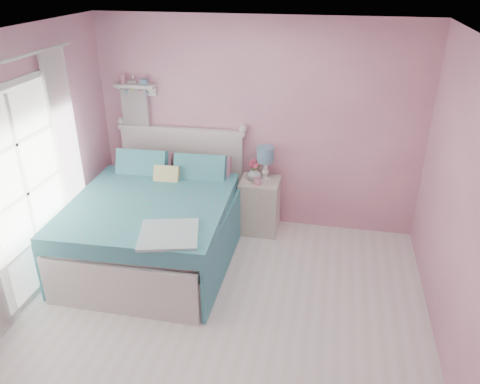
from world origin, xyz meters
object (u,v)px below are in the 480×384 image
(nightstand, at_px, (259,205))
(teacup, at_px, (257,181))
(bed, at_px, (157,224))
(table_lamp, at_px, (265,157))
(vase, at_px, (254,173))

(nightstand, relative_size, teacup, 7.10)
(nightstand, distance_m, teacup, 0.40)
(bed, distance_m, table_lamp, 1.53)
(bed, height_order, teacup, bed)
(vase, xyz_separation_m, teacup, (0.06, -0.12, -0.05))
(vase, bearing_deg, nightstand, -8.20)
(teacup, bearing_deg, nightstand, 83.29)
(bed, distance_m, nightstand, 1.34)
(teacup, bearing_deg, vase, 117.57)
(bed, relative_size, table_lamp, 5.21)
(vase, bearing_deg, teacup, -62.43)
(nightstand, xyz_separation_m, teacup, (-0.01, -0.11, 0.38))
(nightstand, height_order, vase, vase)
(table_lamp, xyz_separation_m, teacup, (-0.06, -0.19, -0.25))
(nightstand, height_order, teacup, teacup)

